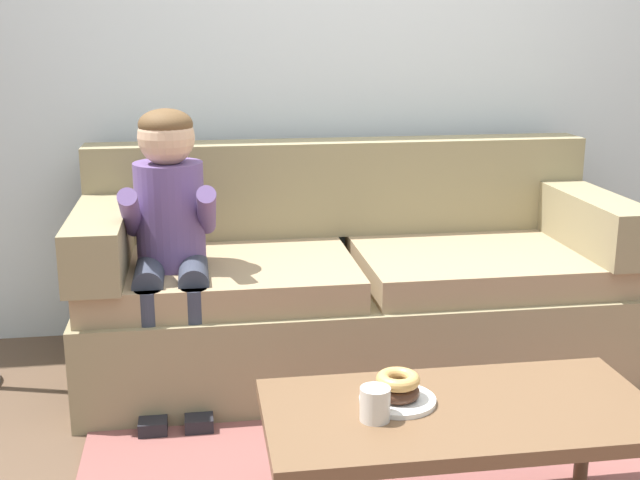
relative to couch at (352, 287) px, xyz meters
The scene contains 10 objects.
ground 0.91m from the couch, 84.75° to the right, with size 10.00×10.00×0.00m, color brown.
wall_back 1.20m from the couch, 82.05° to the left, with size 8.00×0.10×2.80m, color silver.
couch is the anchor object (origin of this frame).
coffee_table 1.25m from the couch, 87.39° to the right, with size 1.06×0.52×0.40m.
person_child 0.83m from the couch, 164.39° to the right, with size 0.34×0.58×1.10m.
plate 1.21m from the couch, 95.02° to the right, with size 0.21×0.21×0.01m, color white.
donut 1.21m from the couch, 95.02° to the right, with size 0.12×0.12×0.04m, color #422619.
donut_second 1.21m from the couch, 95.02° to the right, with size 0.12×0.12×0.04m, color tan.
mug 1.31m from the couch, 98.31° to the right, with size 0.08×0.08×0.09m, color silver.
toy_controller 1.00m from the couch, 67.85° to the right, with size 0.23×0.09×0.05m.
Camera 1 is at (-0.70, -2.34, 1.39)m, focal length 45.78 mm.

